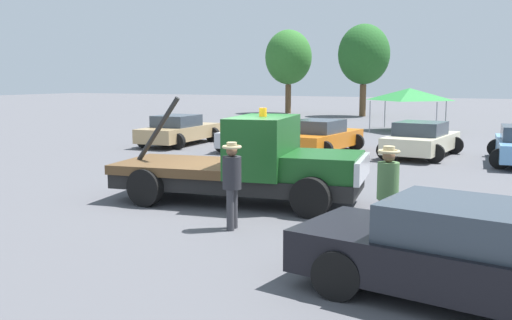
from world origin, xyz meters
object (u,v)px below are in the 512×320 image
Objects in this scene: parked_car_silver at (256,134)px; parked_car_orange at (320,137)px; foreground_car at (488,258)px; canopy_tent_green at (410,94)px; parked_car_tan at (179,130)px; tree_left at (288,57)px; tree_center at (364,55)px; parked_car_cream at (421,140)px; person_at_hood at (232,178)px; traffic_cone at (252,160)px; person_near_truck at (388,187)px; tow_truck at (251,165)px.

parked_car_silver is 0.96× the size of parked_car_orange.
foreground_car is 15.42m from parked_car_orange.
parked_car_silver is 12.16m from canopy_tent_green.
tree_left is at bearing 8.27° from parked_car_tan.
foreground_car is at bearing -72.30° from tree_center.
person_at_hood is at bearing 179.36° from parked_car_cream.
canopy_tent_green reaches higher than foreground_car.
parked_car_silver and parked_car_cream have the same top height.
foreground_car is 1.49× the size of canopy_tent_green.
foreground_car is 5.19m from person_at_hood.
person_at_hood reaches higher than traffic_cone.
parked_car_silver is 0.65× the size of tree_left.
tree_left is at bearing 31.00° from parked_car_orange.
parked_car_tan is at bearing 142.10° from traffic_cone.
person_near_truck is 1.03× the size of person_at_hood.
tree_center reaches higher than person_at_hood.
tow_truck is 2.43m from person_at_hood.
canopy_tent_green reaches higher than person_at_hood.
tree_left is at bearing -77.43° from person_at_hood.
tow_truck is 1.71× the size of canopy_tent_green.
parked_car_tan is 0.68× the size of tree_left.
tree_left is at bearing 39.20° from parked_car_cream.
tow_truck reaches higher than parked_car_silver.
parked_car_orange is at bearing 80.17° from traffic_cone.
canopy_tent_green is (-4.04, 22.85, 1.03)m from person_near_truck.
person_near_truck is 35.86m from tree_center.
tree_center is 13.01× the size of traffic_cone.
tow_truck is 0.88× the size of tree_left.
tree_left is at bearing 170.42° from tree_center.
tow_truck is 1.38× the size of parked_car_cream.
parked_car_tan is at bearing 122.52° from tow_truck.
tow_truck is 6.98m from foreground_car.
tree_left is (-8.52, 23.94, 4.08)m from parked_car_silver.
tow_truck reaches higher than canopy_tent_green.
tree_center is at bearing -9.58° from tree_left.
parked_car_silver is 1.26× the size of canopy_tent_green.
tow_truck is 9.54m from parked_car_orange.
parked_car_tan is at bearing -78.91° from tree_left.
person_near_truck is at bearing -149.93° from parked_car_silver.
tree_left is (-15.17, 23.30, 4.08)m from parked_car_cream.
person_near_truck is 2.98m from person_at_hood.
tree_left is (-18.49, 37.68, 4.08)m from foreground_car.
tree_center reaches higher than parked_car_tan.
person_at_hood is 11.95m from parked_car_orange.
parked_car_silver is (-5.18, 11.77, -0.37)m from person_at_hood.
foreground_car is 14.75m from parked_car_cream.
tree_left reaches higher than tow_truck.
traffic_cone is at bearing 165.12° from person_near_truck.
person_near_truck is 12.61m from parked_car_orange.
person_at_hood is 38.43m from tree_left.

